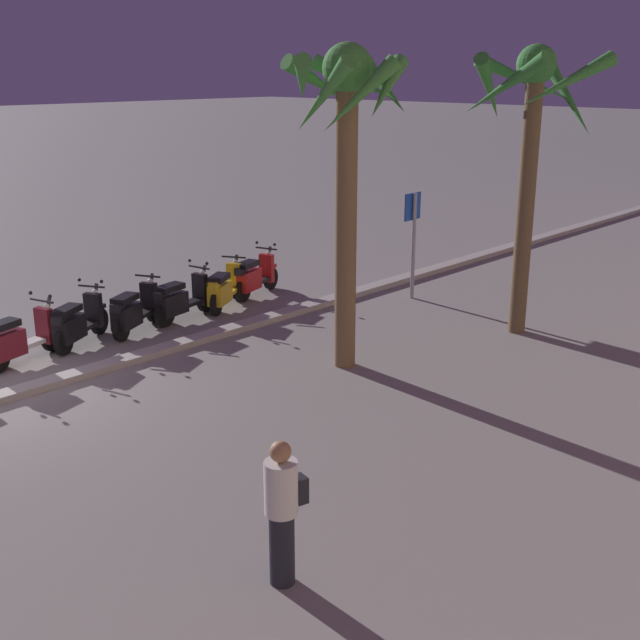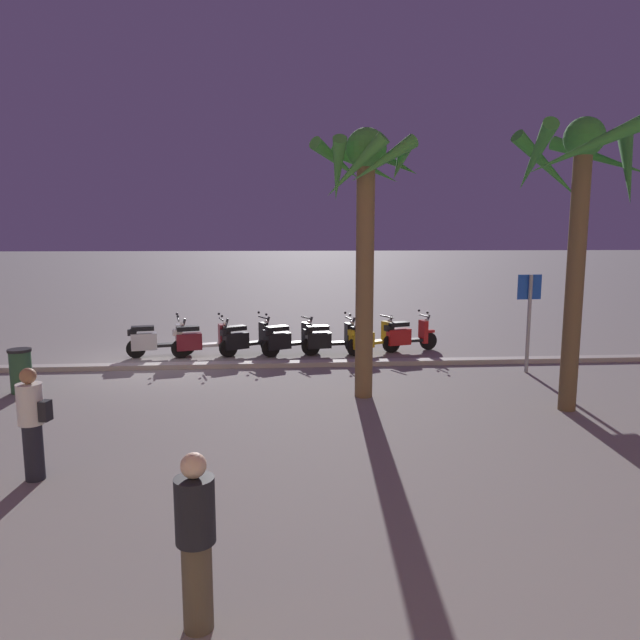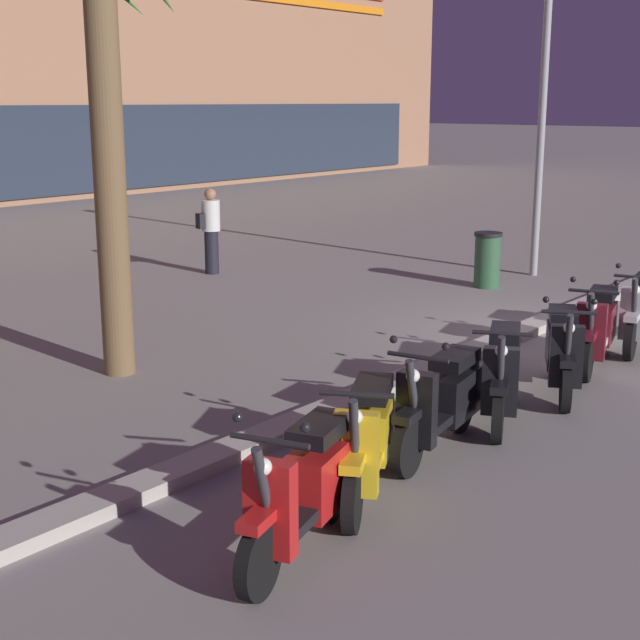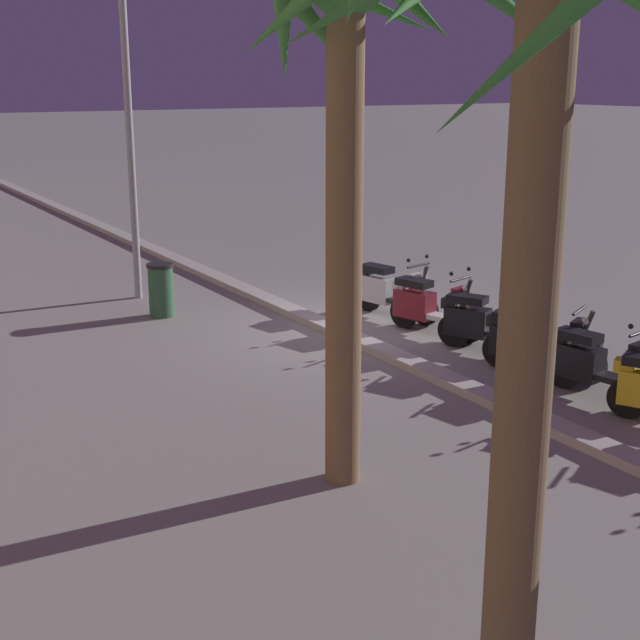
{
  "view_description": "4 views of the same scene",
  "coord_description": "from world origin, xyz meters",
  "px_view_note": "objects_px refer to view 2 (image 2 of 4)",
  "views": [
    {
      "loc": [
        5.27,
        12.11,
        5.04
      ],
      "look_at": [
        -4.35,
        3.0,
        0.88
      ],
      "focal_mm": 45.25,
      "sensor_mm": 36.0,
      "label": 1
    },
    {
      "loc": [
        -2.97,
        14.8,
        3.38
      ],
      "look_at": [
        -4.0,
        1.12,
        1.31
      ],
      "focal_mm": 32.3,
      "sensor_mm": 36.0,
      "label": 2
    },
    {
      "loc": [
        -11.26,
        -5.18,
        3.14
      ],
      "look_at": [
        -4.38,
        0.46,
        0.99
      ],
      "focal_mm": 51.1,
      "sensor_mm": 36.0,
      "label": 3
    },
    {
      "loc": [
        -12.03,
        7.9,
        4.11
      ],
      "look_at": [
        -2.99,
        2.41,
        1.22
      ],
      "focal_mm": 49.87,
      "sensor_mm": 36.0,
      "label": 4
    }
  ],
  "objects_px": {
    "pedestrian_window_shopping": "(32,421)",
    "pedestrian_strolling_near_curb": "(196,538)",
    "scooter_red_tail_end": "(406,336)",
    "litter_bin": "(21,370)",
    "palm_tree_near_sign": "(579,194)",
    "scooter_black_last_in_row": "(287,339)",
    "palm_tree_mid_walkway": "(366,198)",
    "scooter_black_far_back": "(244,339)",
    "crossing_sign": "(529,312)",
    "scooter_yellow_mid_front": "(370,338)",
    "scooter_black_mid_rear": "(328,339)",
    "scooter_silver_lead_nearest": "(155,340)",
    "scooter_maroon_mid_centre": "(199,340)"
  },
  "relations": [
    {
      "from": "palm_tree_mid_walkway",
      "to": "palm_tree_near_sign",
      "type": "relative_size",
      "value": 1.0
    },
    {
      "from": "scooter_yellow_mid_front",
      "to": "scooter_black_last_in_row",
      "type": "xyz_separation_m",
      "value": [
        2.34,
        0.01,
        0.01
      ]
    },
    {
      "from": "scooter_red_tail_end",
      "to": "pedestrian_strolling_near_curb",
      "type": "bearing_deg",
      "value": 69.03
    },
    {
      "from": "crossing_sign",
      "to": "pedestrian_window_shopping",
      "type": "xyz_separation_m",
      "value": [
        9.46,
        5.57,
        -0.67
      ]
    },
    {
      "from": "crossing_sign",
      "to": "pedestrian_window_shopping",
      "type": "distance_m",
      "value": 11.0
    },
    {
      "from": "scooter_black_mid_rear",
      "to": "litter_bin",
      "type": "xyz_separation_m",
      "value": [
        6.89,
        3.38,
        0.03
      ]
    },
    {
      "from": "scooter_black_mid_rear",
      "to": "palm_tree_mid_walkway",
      "type": "bearing_deg",
      "value": 95.26
    },
    {
      "from": "palm_tree_near_sign",
      "to": "pedestrian_window_shopping",
      "type": "distance_m",
      "value": 9.84
    },
    {
      "from": "pedestrian_strolling_near_curb",
      "to": "scooter_red_tail_end",
      "type": "bearing_deg",
      "value": -110.97
    },
    {
      "from": "scooter_red_tail_end",
      "to": "scooter_black_mid_rear",
      "type": "xyz_separation_m",
      "value": [
        2.29,
        0.29,
        -0.01
      ]
    },
    {
      "from": "scooter_maroon_mid_centre",
      "to": "pedestrian_window_shopping",
      "type": "distance_m",
      "value": 8.06
    },
    {
      "from": "scooter_red_tail_end",
      "to": "palm_tree_mid_walkway",
      "type": "bearing_deg",
      "value": 67.01
    },
    {
      "from": "scooter_red_tail_end",
      "to": "scooter_silver_lead_nearest",
      "type": "xyz_separation_m",
      "value": [
        7.08,
        0.21,
        0.0
      ]
    },
    {
      "from": "scooter_black_mid_rear",
      "to": "litter_bin",
      "type": "distance_m",
      "value": 7.67
    },
    {
      "from": "palm_tree_mid_walkway",
      "to": "crossing_sign",
      "type": "bearing_deg",
      "value": -157.29
    },
    {
      "from": "scooter_black_far_back",
      "to": "palm_tree_mid_walkway",
      "type": "height_order",
      "value": "palm_tree_mid_walkway"
    },
    {
      "from": "scooter_black_mid_rear",
      "to": "scooter_black_far_back",
      "type": "bearing_deg",
      "value": -2.69
    },
    {
      "from": "scooter_silver_lead_nearest",
      "to": "palm_tree_mid_walkway",
      "type": "bearing_deg",
      "value": 140.37
    },
    {
      "from": "scooter_yellow_mid_front",
      "to": "crossing_sign",
      "type": "distance_m",
      "value": 4.38
    },
    {
      "from": "scooter_yellow_mid_front",
      "to": "scooter_silver_lead_nearest",
      "type": "bearing_deg",
      "value": -0.62
    },
    {
      "from": "crossing_sign",
      "to": "litter_bin",
      "type": "bearing_deg",
      "value": 4.8
    },
    {
      "from": "scooter_black_mid_rear",
      "to": "scooter_red_tail_end",
      "type": "bearing_deg",
      "value": -172.86
    },
    {
      "from": "scooter_maroon_mid_centre",
      "to": "scooter_yellow_mid_front",
      "type": "bearing_deg",
      "value": -179.69
    },
    {
      "from": "scooter_black_last_in_row",
      "to": "crossing_sign",
      "type": "relative_size",
      "value": 0.7
    },
    {
      "from": "scooter_red_tail_end",
      "to": "scooter_black_far_back",
      "type": "bearing_deg",
      "value": 2.2
    },
    {
      "from": "scooter_yellow_mid_front",
      "to": "pedestrian_window_shopping",
      "type": "height_order",
      "value": "pedestrian_window_shopping"
    },
    {
      "from": "pedestrian_window_shopping",
      "to": "pedestrian_strolling_near_curb",
      "type": "bearing_deg",
      "value": 129.26
    },
    {
      "from": "pedestrian_window_shopping",
      "to": "litter_bin",
      "type": "bearing_deg",
      "value": -65.24
    },
    {
      "from": "scooter_black_far_back",
      "to": "crossing_sign",
      "type": "relative_size",
      "value": 0.67
    },
    {
      "from": "scooter_black_last_in_row",
      "to": "palm_tree_mid_walkway",
      "type": "distance_m",
      "value": 5.76
    },
    {
      "from": "scooter_black_far_back",
      "to": "scooter_yellow_mid_front",
      "type": "bearing_deg",
      "value": 178.45
    },
    {
      "from": "scooter_black_last_in_row",
      "to": "scooter_black_far_back",
      "type": "bearing_deg",
      "value": -5.25
    },
    {
      "from": "scooter_black_far_back",
      "to": "pedestrian_strolling_near_curb",
      "type": "bearing_deg",
      "value": 91.08
    },
    {
      "from": "scooter_black_far_back",
      "to": "palm_tree_near_sign",
      "type": "xyz_separation_m",
      "value": [
        -6.48,
        5.51,
        3.64
      ]
    },
    {
      "from": "scooter_black_last_in_row",
      "to": "palm_tree_mid_walkway",
      "type": "relative_size",
      "value": 0.31
    },
    {
      "from": "crossing_sign",
      "to": "litter_bin",
      "type": "distance_m",
      "value": 11.67
    },
    {
      "from": "scooter_red_tail_end",
      "to": "litter_bin",
      "type": "xyz_separation_m",
      "value": [
        9.18,
        3.66,
        0.02
      ]
    },
    {
      "from": "litter_bin",
      "to": "scooter_red_tail_end",
      "type": "bearing_deg",
      "value": -158.26
    },
    {
      "from": "scooter_black_mid_rear",
      "to": "scooter_maroon_mid_centre",
      "type": "xyz_separation_m",
      "value": [
        3.57,
        0.01,
        0.01
      ]
    },
    {
      "from": "pedestrian_strolling_near_curb",
      "to": "litter_bin",
      "type": "distance_m",
      "value": 9.19
    },
    {
      "from": "scooter_black_last_in_row",
      "to": "palm_tree_near_sign",
      "type": "distance_m",
      "value": 8.39
    },
    {
      "from": "scooter_red_tail_end",
      "to": "scooter_black_mid_rear",
      "type": "relative_size",
      "value": 0.95
    },
    {
      "from": "palm_tree_near_sign",
      "to": "pedestrian_window_shopping",
      "type": "xyz_separation_m",
      "value": [
        8.92,
        2.57,
        -3.26
      ]
    },
    {
      "from": "scooter_silver_lead_nearest",
      "to": "palm_tree_near_sign",
      "type": "bearing_deg",
      "value": 148.47
    },
    {
      "from": "scooter_black_last_in_row",
      "to": "scooter_black_far_back",
      "type": "distance_m",
      "value": 1.19
    },
    {
      "from": "crossing_sign",
      "to": "scooter_yellow_mid_front",
      "type": "bearing_deg",
      "value": -34.62
    },
    {
      "from": "scooter_black_far_back",
      "to": "palm_tree_near_sign",
      "type": "distance_m",
      "value": 9.25
    },
    {
      "from": "scooter_black_last_in_row",
      "to": "scooter_yellow_mid_front",
      "type": "bearing_deg",
      "value": -179.67
    },
    {
      "from": "scooter_yellow_mid_front",
      "to": "scooter_black_far_back",
      "type": "relative_size",
      "value": 1.01
    },
    {
      "from": "scooter_yellow_mid_front",
      "to": "scooter_black_last_in_row",
      "type": "distance_m",
      "value": 2.34
    }
  ]
}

